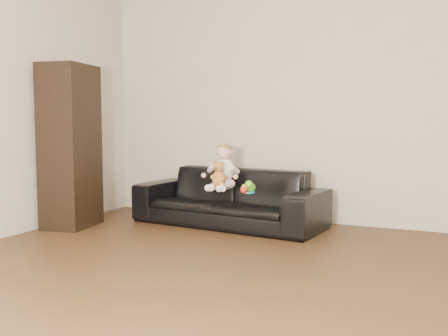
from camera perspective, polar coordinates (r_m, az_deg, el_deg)
The scene contains 10 objects.
floor at distance 2.87m, azimuth -1.93°, elevation -16.15°, with size 5.50×5.50×0.00m, color #4A301A.
wall_back at distance 5.29m, azimuth 11.40°, elevation 7.79°, with size 5.00×5.00×0.00m, color beige.
sofa at distance 5.14m, azimuth 0.54°, elevation -3.37°, with size 1.96×0.76×0.57m, color black.
cabinet at distance 5.24m, azimuth -17.15°, elevation 2.36°, with size 0.41×0.56×1.62m, color black.
shelf_item at distance 5.22m, azimuth -17.09°, elevation 6.37°, with size 0.18×0.25×0.28m, color silver.
baby at distance 5.01m, azimuth -0.06°, elevation -0.18°, with size 0.35×0.42×0.47m.
teddy_bear at distance 4.88m, azimuth -0.64°, elevation -0.71°, with size 0.16×0.16×0.25m.
toy_green at distance 4.85m, azimuth 2.95°, elevation -2.23°, with size 0.11×0.14×0.10m, color #5DC417.
toy_rattle at distance 4.77m, azimuth 2.32°, elevation -2.48°, with size 0.08×0.08×0.08m, color red.
toy_blue_disc at distance 4.80m, azimuth 2.88°, elevation -2.78°, with size 0.11×0.11×0.02m, color #1888C5.
Camera 1 is at (1.18, -2.40, 1.04)m, focal length 40.00 mm.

